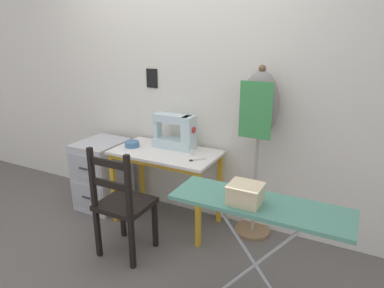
{
  "coord_description": "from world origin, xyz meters",
  "views": [
    {
      "loc": [
        1.56,
        -2.23,
        1.75
      ],
      "look_at": [
        0.28,
        0.24,
        0.84
      ],
      "focal_mm": 32.0,
      "sensor_mm": 36.0,
      "label": 1
    }
  ],
  "objects": [
    {
      "name": "ground_plane",
      "position": [
        0.0,
        0.0,
        0.0
      ],
      "size": [
        14.0,
        14.0,
        0.0
      ],
      "primitive_type": "plane",
      "color": "#5B5651"
    },
    {
      "name": "thread_spool_near_machine",
      "position": [
        0.26,
        0.28,
        0.74
      ],
      "size": [
        0.04,
        0.04,
        0.04
      ],
      "color": "silver",
      "rests_on": "sewing_table"
    },
    {
      "name": "ironing_board",
      "position": [
        1.1,
        -0.5,
        0.78
      ],
      "size": [
        1.03,
        0.33,
        0.83
      ],
      "color": "#518E7A",
      "rests_on": "ground_plane"
    },
    {
      "name": "wall_back",
      "position": [
        -0.0,
        0.6,
        1.28
      ],
      "size": [
        10.0,
        0.06,
        2.55
      ],
      "color": "silver",
      "rests_on": "ground_plane"
    },
    {
      "name": "dress_form",
      "position": [
        0.8,
        0.45,
        1.1
      ],
      "size": [
        0.32,
        0.32,
        1.51
      ],
      "color": "#846647",
      "rests_on": "ground_plane"
    },
    {
      "name": "wooden_chair",
      "position": [
        -0.04,
        -0.32,
        0.44
      ],
      "size": [
        0.4,
        0.38,
        0.94
      ],
      "color": "black",
      "rests_on": "ground_plane"
    },
    {
      "name": "scissors",
      "position": [
        0.34,
        0.18,
        0.72
      ],
      "size": [
        0.13,
        0.12,
        0.01
      ],
      "color": "silver",
      "rests_on": "sewing_table"
    },
    {
      "name": "fabric_bowl",
      "position": [
        -0.35,
        0.23,
        0.75
      ],
      "size": [
        0.14,
        0.14,
        0.05
      ],
      "color": "teal",
      "rests_on": "sewing_table"
    },
    {
      "name": "sewing_table",
      "position": [
        0.0,
        0.25,
        0.62
      ],
      "size": [
        0.97,
        0.53,
        0.72
      ],
      "color": "silver",
      "rests_on": "ground_plane"
    },
    {
      "name": "filing_cabinet",
      "position": [
        -0.76,
        0.25,
        0.35
      ],
      "size": [
        0.42,
        0.52,
        0.7
      ],
      "color": "#B7B7BC",
      "rests_on": "ground_plane"
    },
    {
      "name": "storage_box",
      "position": [
        1.03,
        -0.54,
        0.88
      ],
      "size": [
        0.19,
        0.17,
        0.12
      ],
      "color": "beige",
      "rests_on": "ironing_board"
    },
    {
      "name": "sewing_machine",
      "position": [
        0.04,
        0.39,
        0.87
      ],
      "size": [
        0.41,
        0.17,
        0.34
      ],
      "color": "silver",
      "rests_on": "sewing_table"
    }
  ]
}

